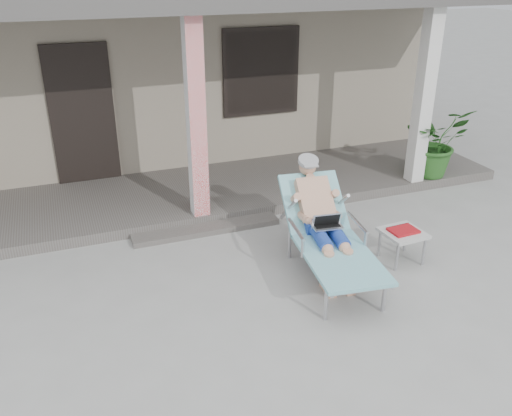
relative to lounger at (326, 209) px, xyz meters
name	(u,v)px	position (x,y,z in m)	size (l,w,h in m)	color
ground	(255,306)	(-1.03, -0.44, -0.78)	(60.00, 60.00, 0.00)	#9E9E99
house	(138,54)	(-1.02, 6.06, 0.88)	(10.40, 5.40, 3.30)	gray
porch_deck	(186,195)	(-1.03, 2.56, -0.71)	(10.00, 2.00, 0.15)	#605B56
porch_overhang	(176,6)	(-1.03, 2.51, 2.01)	(10.00, 2.30, 2.85)	silver
porch_step	(207,229)	(-1.03, 1.41, -0.75)	(2.00, 0.30, 0.07)	#605B56
lounger	(326,209)	(0.00, 0.00, 0.00)	(0.97, 2.01, 1.27)	#B7B7BC
side_table	(403,234)	(0.97, -0.16, -0.43)	(0.49, 0.49, 0.42)	#BBBCB6
potted_palm	(435,142)	(2.87, 1.81, -0.08)	(1.00, 0.87, 1.11)	#26591E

